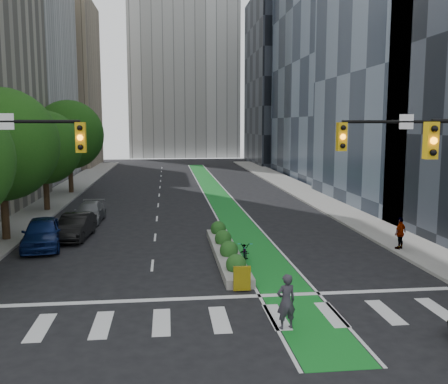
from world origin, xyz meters
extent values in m
plane|color=black|center=(0.00, 0.00, 0.00)|extent=(160.00, 160.00, 0.00)
cube|color=gray|center=(-11.80, 25.00, 0.07)|extent=(3.60, 90.00, 0.15)
cube|color=gray|center=(11.80, 25.00, 0.07)|extent=(3.60, 90.00, 0.15)
cube|color=#167C26|center=(3.00, 30.00, 0.01)|extent=(2.20, 70.00, 0.01)
cube|color=tan|center=(-20.00, 66.00, 13.00)|extent=(14.00, 16.00, 26.00)
cube|color=#19212D|center=(21.00, 45.00, 21.00)|extent=(14.00, 24.00, 42.00)
cube|color=black|center=(20.00, 68.00, 14.00)|extent=(14.00, 18.00, 28.00)
cylinder|color=black|center=(-11.00, 12.00, 2.52)|extent=(0.44, 0.44, 5.04)
sphere|color=#0E420E|center=(-11.00, 12.00, 5.58)|extent=(6.40, 6.40, 6.40)
cylinder|color=black|center=(-11.00, 22.00, 2.24)|extent=(0.44, 0.44, 4.48)
sphere|color=#0E420E|center=(-11.00, 22.00, 4.96)|extent=(5.60, 5.60, 5.60)
cylinder|color=black|center=(-11.00, 32.00, 2.58)|extent=(0.44, 0.44, 5.15)
sphere|color=#0E420E|center=(-11.00, 32.00, 5.70)|extent=(6.60, 6.60, 6.60)
cube|color=gold|center=(-4.70, 0.50, 6.25)|extent=(0.34, 0.28, 1.05)
sphere|color=orange|center=(-4.70, 0.34, 6.25)|extent=(0.20, 0.20, 0.20)
cube|color=white|center=(-7.17, 0.47, 6.80)|extent=(0.55, 0.04, 0.55)
cylinder|color=black|center=(7.45, 0.50, 6.80)|extent=(5.50, 0.12, 0.12)
cube|color=gold|center=(4.70, 0.50, 6.25)|extent=(0.34, 0.28, 1.05)
sphere|color=orange|center=(4.70, 0.34, 6.25)|extent=(0.20, 0.20, 0.20)
cube|color=white|center=(7.17, 0.47, 6.80)|extent=(0.55, 0.04, 0.55)
cube|color=gold|center=(5.70, -4.00, 6.25)|extent=(0.34, 0.28, 1.05)
sphere|color=orange|center=(5.70, -4.16, 6.25)|extent=(0.20, 0.20, 0.20)
cube|color=gray|center=(1.20, 7.00, 0.20)|extent=(1.20, 10.00, 0.40)
cube|color=yellow|center=(1.20, 1.80, 0.55)|extent=(0.70, 0.12, 1.00)
sphere|color=#194C19|center=(1.20, 3.50, 0.65)|extent=(0.90, 0.90, 0.90)
sphere|color=#194C19|center=(1.20, 6.00, 0.65)|extent=(0.90, 0.90, 0.90)
sphere|color=#194C19|center=(1.20, 8.50, 0.65)|extent=(0.90, 0.90, 0.90)
sphere|color=#194C19|center=(1.20, 11.00, 0.65)|extent=(0.90, 0.90, 0.90)
imported|color=gray|center=(2.00, 6.11, 0.53)|extent=(0.97, 2.11, 1.07)
imported|color=#332F38|center=(2.09, -2.00, 0.93)|extent=(0.77, 0.60, 1.86)
imported|color=#0D1D51|center=(-8.53, 10.13, 0.83)|extent=(2.62, 5.12, 1.67)
imported|color=black|center=(-7.14, 12.20, 0.74)|extent=(1.93, 4.59, 1.48)
imported|color=#5C5E62|center=(-7.11, 17.40, 0.66)|extent=(1.94, 4.58, 1.32)
imported|color=gray|center=(10.48, 7.16, 1.00)|extent=(1.06, 0.92, 1.71)
camera|label=1|loc=(-1.74, -17.40, 6.71)|focal=40.00mm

